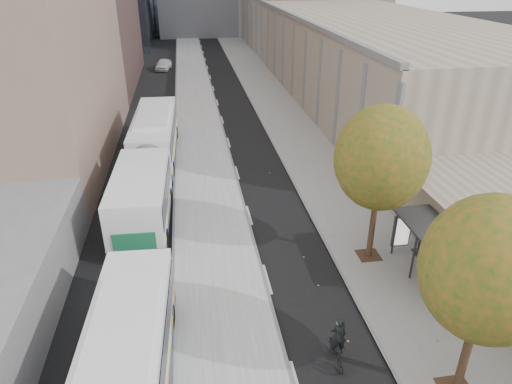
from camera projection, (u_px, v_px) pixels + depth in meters
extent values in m
cube|color=#A1A1A1|center=(198.00, 124.00, 40.91)|extent=(4.25, 150.00, 0.15)
cube|color=gray|center=(286.00, 120.00, 42.01)|extent=(4.75, 150.00, 0.08)
cube|color=gray|center=(321.00, 31.00, 67.37)|extent=(18.00, 92.00, 8.00)
cube|color=#383A3F|center=(433.00, 230.00, 19.87)|extent=(1.90, 4.40, 0.10)
cylinder|color=#383A3F|center=(436.00, 284.00, 18.59)|extent=(0.10, 0.10, 2.40)
cube|color=silver|center=(443.00, 252.00, 20.52)|extent=(0.04, 4.00, 2.10)
cylinder|color=#321E13|center=(465.00, 356.00, 14.74)|extent=(0.28, 0.28, 3.11)
sphere|color=#1D5517|center=(489.00, 270.00, 13.20)|extent=(4.00, 4.00, 4.00)
cylinder|color=#321E13|center=(372.00, 227.00, 21.77)|extent=(0.28, 0.28, 3.24)
sphere|color=#1D5517|center=(381.00, 158.00, 20.17)|extent=(4.20, 4.20, 4.20)
cube|color=white|center=(150.00, 159.00, 29.59)|extent=(3.29, 19.08, 3.17)
cube|color=black|center=(150.00, 151.00, 29.33)|extent=(3.33, 18.32, 1.10)
cube|color=#1E7146|center=(141.00, 243.00, 21.40)|extent=(2.01, 0.12, 1.22)
imported|color=black|center=(337.00, 352.00, 16.40)|extent=(0.46, 1.61, 0.97)
imported|color=black|center=(338.00, 336.00, 16.06)|extent=(0.59, 0.39, 1.62)
sphere|color=#4C9D39|center=(340.00, 322.00, 15.78)|extent=(0.25, 0.25, 0.25)
imported|color=silver|center=(163.00, 65.00, 61.50)|extent=(2.36, 4.41, 1.43)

